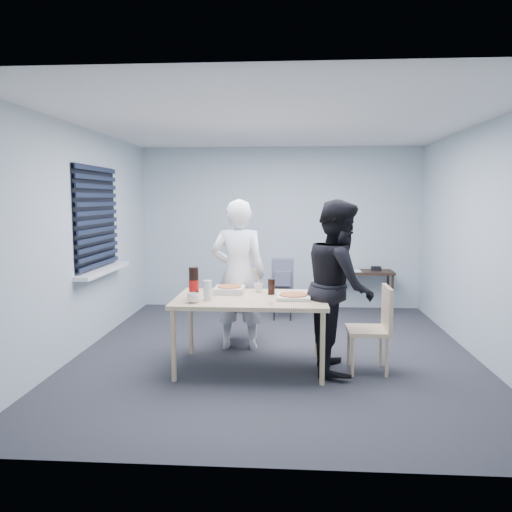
# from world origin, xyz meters

# --- Properties ---
(room) EXTENTS (5.00, 5.00, 5.00)m
(room) POSITION_xyz_m (-2.20, 0.40, 1.44)
(room) COLOR #2B2C30
(room) RESTS_ON ground
(dining_table) EXTENTS (1.56, 0.99, 0.76)m
(dining_table) POSITION_xyz_m (-0.25, -0.54, 0.70)
(dining_table) COLOR beige
(dining_table) RESTS_ON ground
(chair_far) EXTENTS (0.42, 0.42, 0.89)m
(chair_far) POSITION_xyz_m (-0.44, 0.50, 0.51)
(chair_far) COLOR beige
(chair_far) RESTS_ON ground
(chair_right) EXTENTS (0.42, 0.42, 0.89)m
(chair_right) POSITION_xyz_m (1.05, -0.55, 0.51)
(chair_right) COLOR beige
(chair_right) RESTS_ON ground
(person_white) EXTENTS (0.65, 0.42, 1.77)m
(person_white) POSITION_xyz_m (-0.45, 0.16, 0.89)
(person_white) COLOR white
(person_white) RESTS_ON ground
(person_black) EXTENTS (0.47, 0.86, 1.77)m
(person_black) POSITION_xyz_m (0.67, -0.51, 0.89)
(person_black) COLOR black
(person_black) RESTS_ON ground
(side_table) EXTENTS (0.96, 0.43, 0.64)m
(side_table) POSITION_xyz_m (1.31, 2.28, 0.56)
(side_table) COLOR #311F19
(side_table) RESTS_ON ground
(stool) EXTENTS (0.32, 0.32, 0.45)m
(stool) POSITION_xyz_m (0.06, 1.65, 0.34)
(stool) COLOR black
(stool) RESTS_ON ground
(backpack) EXTENTS (0.32, 0.24, 0.45)m
(backpack) POSITION_xyz_m (0.06, 1.64, 0.67)
(backpack) COLOR slate
(backpack) RESTS_ON stool
(pizza_box_a) EXTENTS (0.31, 0.31, 0.08)m
(pizza_box_a) POSITION_xyz_m (-0.49, -0.32, 0.80)
(pizza_box_a) COLOR silver
(pizza_box_a) RESTS_ON dining_table
(pizza_box_b) EXTENTS (0.34, 0.34, 0.05)m
(pizza_box_b) POSITION_xyz_m (0.19, -0.58, 0.78)
(pizza_box_b) COLOR silver
(pizza_box_b) RESTS_ON dining_table
(mug_a) EXTENTS (0.17, 0.17, 0.10)m
(mug_a) POSITION_xyz_m (-0.79, -0.85, 0.81)
(mug_a) COLOR white
(mug_a) RESTS_ON dining_table
(mug_b) EXTENTS (0.10, 0.10, 0.09)m
(mug_b) POSITION_xyz_m (-0.18, -0.24, 0.80)
(mug_b) COLOR white
(mug_b) RESTS_ON dining_table
(cola_glass) EXTENTS (0.10, 0.10, 0.17)m
(cola_glass) POSITION_xyz_m (-0.04, -0.37, 0.84)
(cola_glass) COLOR black
(cola_glass) RESTS_ON dining_table
(soda_bottle) EXTENTS (0.10, 0.10, 0.33)m
(soda_bottle) POSITION_xyz_m (-0.81, -0.67, 0.92)
(soda_bottle) COLOR black
(soda_bottle) RESTS_ON dining_table
(plastic_cups) EXTENTS (0.09, 0.09, 0.20)m
(plastic_cups) POSITION_xyz_m (-0.67, -0.72, 0.86)
(plastic_cups) COLOR silver
(plastic_cups) RESTS_ON dining_table
(rubber_band) EXTENTS (0.06, 0.06, 0.00)m
(rubber_band) POSITION_xyz_m (-0.02, -0.86, 0.76)
(rubber_band) COLOR red
(rubber_band) RESTS_ON dining_table
(papers) EXTENTS (0.34, 0.39, 0.01)m
(papers) POSITION_xyz_m (1.16, 2.26, 0.64)
(papers) COLOR white
(papers) RESTS_ON side_table
(black_box) EXTENTS (0.15, 0.11, 0.06)m
(black_box) POSITION_xyz_m (1.53, 2.32, 0.67)
(black_box) COLOR black
(black_box) RESTS_ON side_table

